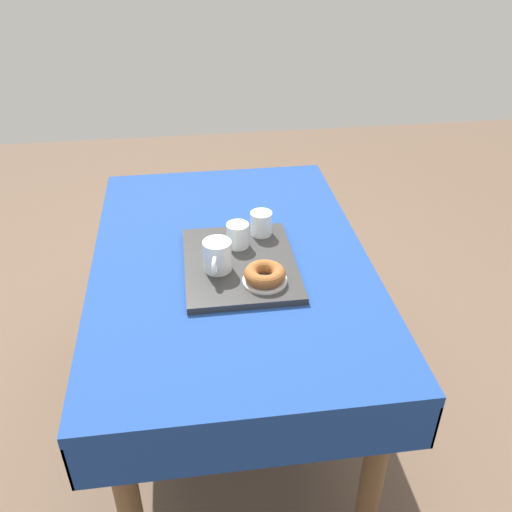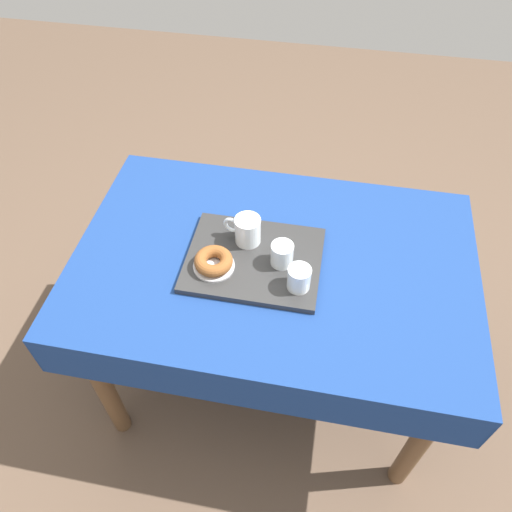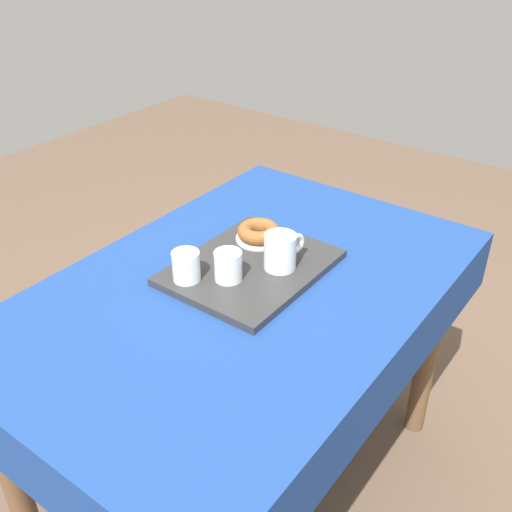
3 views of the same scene
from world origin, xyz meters
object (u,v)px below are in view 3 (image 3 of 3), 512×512
at_px(donut_plate_left, 259,239).
at_px(sugar_donut_left, 259,231).
at_px(serving_tray, 251,267).
at_px(tea_mug_left, 281,252).
at_px(water_glass_far, 228,267).
at_px(dining_table, 244,321).
at_px(water_glass_near, 186,267).

distance_m(donut_plate_left, sugar_donut_left, 0.02).
bearing_deg(donut_plate_left, serving_tray, -152.83).
relative_size(tea_mug_left, water_glass_far, 1.63).
bearing_deg(sugar_donut_left, water_glass_far, -164.84).
distance_m(serving_tray, water_glass_far, 0.10).
relative_size(tea_mug_left, donut_plate_left, 0.98).
bearing_deg(water_glass_far, tea_mug_left, -30.61).
height_order(dining_table, sugar_donut_left, sugar_donut_left).
distance_m(dining_table, tea_mug_left, 0.20).
xyz_separation_m(donut_plate_left, sugar_donut_left, (0.00, 0.00, 0.02)).
distance_m(serving_tray, water_glass_near, 0.18).
height_order(dining_table, water_glass_near, water_glass_near).
distance_m(serving_tray, sugar_donut_left, 0.13).
relative_size(serving_tray, water_glass_far, 5.45).
distance_m(water_glass_far, sugar_donut_left, 0.21).
relative_size(donut_plate_left, sugar_donut_left, 1.08).
distance_m(dining_table, serving_tray, 0.14).
bearing_deg(sugar_donut_left, water_glass_near, 174.03).
xyz_separation_m(tea_mug_left, water_glass_near, (-0.18, 0.15, -0.01)).
bearing_deg(donut_plate_left, water_glass_far, -164.84).
bearing_deg(dining_table, sugar_donut_left, 24.97).
height_order(serving_tray, tea_mug_left, tea_mug_left).
bearing_deg(water_glass_far, serving_tray, -2.45).
height_order(serving_tray, donut_plate_left, donut_plate_left).
bearing_deg(tea_mug_left, water_glass_far, 149.39).
xyz_separation_m(water_glass_near, water_glass_far, (0.06, -0.08, -0.00)).
distance_m(water_glass_near, water_glass_far, 0.10).
relative_size(dining_table, water_glass_near, 16.65).
relative_size(tea_mug_left, sugar_donut_left, 1.05).
relative_size(serving_tray, water_glass_near, 5.45).
bearing_deg(sugar_donut_left, dining_table, -155.03).
height_order(tea_mug_left, donut_plate_left, tea_mug_left).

